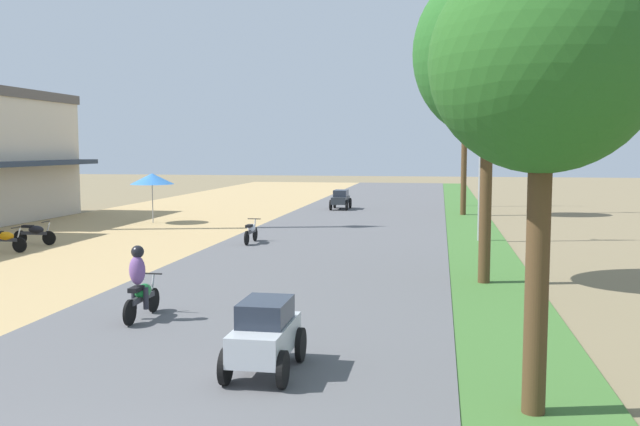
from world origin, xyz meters
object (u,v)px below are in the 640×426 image
(parked_motorbike_fourth, at_px, (5,239))
(vendor_umbrella, at_px, (152,179))
(car_sedan_charcoal, at_px, (341,199))
(streetlamp_near, at_px, (481,133))
(parked_motorbike_fifth, at_px, (35,232))
(motorbike_ahead_second, at_px, (251,231))
(median_tree_second, at_px, (489,54))
(car_hatchback_silver, at_px, (265,333))
(utility_pole_near, at_px, (530,139))
(streetlamp_mid, at_px, (466,139))
(motorbike_foreground_rider, at_px, (140,285))
(median_tree_third, at_px, (466,83))
(median_tree_nearest, at_px, (543,64))

(parked_motorbike_fourth, distance_m, vendor_umbrella, 10.50)
(car_sedan_charcoal, bearing_deg, streetlamp_near, -60.06)
(parked_motorbike_fifth, bearing_deg, motorbike_ahead_second, 12.47)
(vendor_umbrella, height_order, median_tree_second, median_tree_second)
(parked_motorbike_fourth, height_order, car_hatchback_silver, car_hatchback_silver)
(utility_pole_near, xyz_separation_m, motorbike_ahead_second, (-12.58, -15.71, -3.82))
(parked_motorbike_fifth, xyz_separation_m, streetlamp_mid, (17.29, 21.78, 3.90))
(motorbike_ahead_second, bearing_deg, motorbike_foreground_rider, -85.75)
(utility_pole_near, bearing_deg, median_tree_third, -151.85)
(streetlamp_mid, xyz_separation_m, utility_pole_near, (3.56, -4.25, -0.06))
(streetlamp_mid, distance_m, motorbike_ahead_second, 22.24)
(utility_pole_near, bearing_deg, car_sedan_charcoal, 179.60)
(streetlamp_mid, bearing_deg, motorbike_foreground_rider, -104.08)
(streetlamp_near, relative_size, motorbike_ahead_second, 4.23)
(parked_motorbike_fourth, distance_m, car_sedan_charcoal, 21.81)
(median_tree_second, bearing_deg, median_tree_third, 89.82)
(streetlamp_mid, height_order, motorbike_foreground_rider, streetlamp_mid)
(utility_pole_near, height_order, car_sedan_charcoal, utility_pole_near)
(parked_motorbike_fourth, xyz_separation_m, median_tree_second, (16.90, -2.85, 5.88))
(motorbike_foreground_rider, distance_m, motorbike_ahead_second, 12.37)
(median_tree_third, distance_m, streetlamp_mid, 7.02)
(vendor_umbrella, xyz_separation_m, streetlamp_near, (15.99, -4.02, 2.15))
(median_tree_third, xyz_separation_m, car_hatchback_silver, (-4.19, -29.01, -6.77))
(parked_motorbike_fifth, xyz_separation_m, median_tree_nearest, (17.03, -14.56, 4.44))
(car_hatchback_silver, height_order, motorbike_ahead_second, car_hatchback_silver)
(median_tree_third, distance_m, utility_pole_near, 5.37)
(car_hatchback_silver, xyz_separation_m, motorbike_foreground_rider, (-3.61, 3.03, 0.11))
(vendor_umbrella, bearing_deg, median_tree_second, -40.03)
(parked_motorbike_fifth, relative_size, median_tree_nearest, 0.28)
(parked_motorbike_fourth, relative_size, median_tree_nearest, 0.28)
(motorbike_foreground_rider, bearing_deg, parked_motorbike_fourth, 137.03)
(vendor_umbrella, xyz_separation_m, median_tree_second, (15.62, -13.12, 4.12))
(streetlamp_near, bearing_deg, motorbike_ahead_second, -164.73)
(median_tree_nearest, height_order, median_tree_second, median_tree_second)
(vendor_umbrella, height_order, median_tree_third, median_tree_third)
(car_hatchback_silver, bearing_deg, car_sedan_charcoal, 95.84)
(median_tree_nearest, distance_m, median_tree_second, 9.86)
(car_sedan_charcoal, relative_size, motorbike_foreground_rider, 1.26)
(vendor_umbrella, bearing_deg, car_hatchback_silver, -62.24)
(utility_pole_near, distance_m, motorbike_foreground_rider, 30.57)
(parked_motorbike_fourth, relative_size, utility_pole_near, 0.21)
(streetlamp_mid, bearing_deg, motorbike_ahead_second, -114.32)
(median_tree_nearest, relative_size, car_hatchback_silver, 3.25)
(streetlamp_mid, bearing_deg, car_hatchback_silver, -97.24)
(car_sedan_charcoal, bearing_deg, median_tree_third, -16.21)
(parked_motorbike_fifth, xyz_separation_m, motorbike_foreground_rider, (9.19, -10.50, 0.30))
(median_tree_nearest, xyz_separation_m, car_hatchback_silver, (-4.23, 1.03, -4.25))
(utility_pole_near, bearing_deg, median_tree_second, -99.96)
(median_tree_nearest, distance_m, car_hatchback_silver, 6.08)
(streetlamp_near, xyz_separation_m, utility_pole_near, (3.56, 13.24, -0.06))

